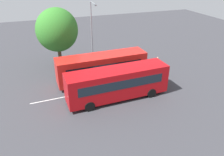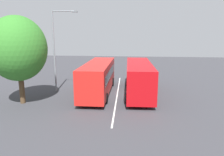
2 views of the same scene
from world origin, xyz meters
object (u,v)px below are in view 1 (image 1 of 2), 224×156
Objects in this scene: bus_far_left at (118,83)px; depot_tree at (57,30)px; bus_center_left at (102,67)px; street_lamp at (92,31)px; pedestrian at (157,62)px.

depot_tree is at bearing 110.40° from bus_far_left.
bus_center_left is 1.36× the size of depot_tree.
bus_center_left is 7.77m from depot_tree.
street_lamp is (-0.17, 8.35, 3.00)m from bus_far_left.
bus_far_left is 11.31m from depot_tree.
bus_far_left reaches higher than pedestrian.
depot_tree is (-11.27, 5.38, 3.74)m from pedestrian.
pedestrian is (7.13, 4.72, -0.75)m from bus_far_left.
bus_center_left is 7.50m from pedestrian.
street_lamp is at bearing -62.91° from pedestrian.
bus_center_left is at bearing -31.24° from pedestrian.
bus_far_left is 6.12× the size of pedestrian.
depot_tree reaches higher than pedestrian.
bus_far_left is 1.00× the size of bus_center_left.
depot_tree is at bearing -111.52° from street_lamp.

